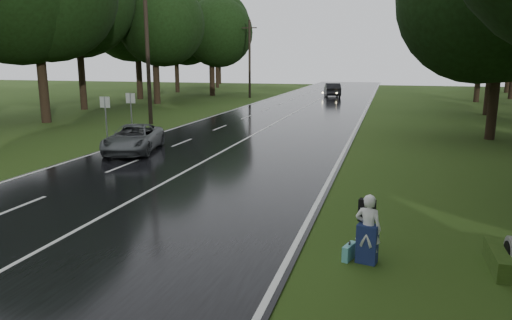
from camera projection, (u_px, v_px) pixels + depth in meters
The scene contains 17 objects.
ground at pixel (55, 244), 11.55m from camera, with size 160.00×160.00×0.00m, color #2A4213.
road at pixel (263, 130), 30.35m from camera, with size 12.00×140.00×0.04m, color black.
lane_center at pixel (263, 129), 30.35m from camera, with size 0.12×140.00×0.01m, color silver.
grey_car at pixel (133, 138), 22.85m from camera, with size 2.19×4.74×1.32m, color #54585A.
far_car at pixel (332, 90), 57.67m from camera, with size 1.75×5.02×1.65m, color black.
hitchhiker at pixel (368, 231), 10.35m from camera, with size 0.65×0.61×1.60m.
suitcase at pixel (349, 252), 10.63m from camera, with size 0.15×0.51×0.36m, color #55A5A5.
utility_pole_mid at pixel (151, 124), 33.24m from camera, with size 1.80×0.28×10.41m, color black, non-canonical shape.
utility_pole_far at pixel (250, 98), 56.41m from camera, with size 1.80×0.28×9.11m, color black, non-canonical shape.
road_sign_a at pixel (108, 142), 25.95m from camera, with size 0.60×0.10×2.51m, color white, non-canonical shape.
road_sign_b at pixel (133, 135), 28.45m from camera, with size 0.61×0.10×2.53m, color white, non-canonical shape.
tree_left_d at pixel (47, 122), 34.03m from camera, with size 10.59×10.59×16.55m, color black, non-canonical shape.
tree_left_e at pixel (157, 104), 48.79m from camera, with size 9.30×9.30×14.53m, color black, non-canonical shape.
tree_left_f at pixel (212, 96), 59.72m from camera, with size 8.86×8.86×13.84m, color black, non-canonical shape.
tree_right_d at pixel (489, 139), 26.81m from camera, with size 8.33×8.33×13.01m, color black, non-canonical shape.
tree_right_e at pixel (486, 115), 38.70m from camera, with size 9.46×9.46×14.79m, color black, non-canonical shape.
tree_right_f at pixel (476, 102), 50.74m from camera, with size 8.46×8.46×13.21m, color black, non-canonical shape.
Camera 1 is at (7.81, -9.06, 4.48)m, focal length 32.59 mm.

